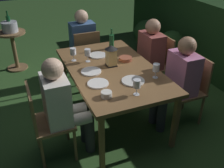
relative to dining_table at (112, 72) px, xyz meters
name	(u,v)px	position (x,y,z in m)	size (l,w,h in m)	color
ground_plane	(112,117)	(0.00, 0.00, -0.68)	(16.00, 16.00, 0.00)	#2D5123
dining_table	(112,72)	(0.00, 0.00, 0.00)	(1.68, 1.00, 0.73)	brown
chair_side_left_b	(46,120)	(0.38, -0.89, -0.20)	(0.42, 0.40, 0.87)	brown
person_in_cream	(63,104)	(0.38, -0.69, -0.04)	(0.38, 0.47, 1.15)	white
chair_side_right_a	(158,62)	(-0.38, 0.89, -0.20)	(0.42, 0.40, 0.87)	brown
person_in_rust	(147,55)	(-0.38, 0.69, -0.04)	(0.38, 0.47, 1.15)	#9E4C47
chair_head_near	(86,54)	(-1.09, 0.00, -0.20)	(0.40, 0.42, 0.87)	brown
person_in_blue	(82,41)	(-1.29, 0.00, -0.04)	(0.48, 0.38, 1.15)	#426699
chair_side_right_b	(189,86)	(0.38, 0.89, -0.20)	(0.42, 0.40, 0.87)	brown
person_in_pink	(178,79)	(0.38, 0.69, -0.04)	(0.38, 0.47, 1.15)	#C675A3
lantern_centerpiece	(111,54)	(-0.07, 0.02, 0.20)	(0.15, 0.15, 0.27)	black
green_bottle_on_table	(112,41)	(-0.58, 0.23, 0.16)	(0.07, 0.07, 0.29)	#1E5B2D
wine_glass_a	(73,52)	(-0.39, -0.37, 0.17)	(0.08, 0.08, 0.17)	silver
wine_glass_b	(88,53)	(-0.29, -0.21, 0.17)	(0.08, 0.08, 0.17)	silver
wine_glass_c	(137,84)	(0.64, 0.00, 0.17)	(0.08, 0.08, 0.17)	silver
wine_glass_d	(156,68)	(0.40, 0.36, 0.17)	(0.08, 0.08, 0.17)	silver
plate_a	(98,83)	(0.30, -0.29, 0.06)	(0.23, 0.23, 0.01)	white
plate_b	(98,55)	(-0.41, -0.03, 0.06)	(0.23, 0.23, 0.01)	silver
plate_c	(133,81)	(0.39, 0.09, 0.06)	(0.25, 0.25, 0.01)	silver
plate_d	(91,72)	(0.00, -0.26, 0.06)	(0.24, 0.24, 0.01)	white
bowl_olives	(106,94)	(0.57, -0.29, 0.08)	(0.11, 0.11, 0.06)	silver
bowl_bread	(126,59)	(-0.14, 0.24, 0.08)	(0.17, 0.17, 0.04)	#9E5138
side_table	(13,45)	(-2.03, -1.03, -0.23)	(0.48, 0.48, 0.69)	brown
ice_bucket	(10,26)	(-2.03, -1.03, 0.11)	(0.26, 0.26, 0.34)	#B2B7BF
potted_plant_by_hedge	(146,36)	(-1.68, 1.42, -0.28)	(0.50, 0.50, 0.71)	brown
potted_plant_corner	(171,49)	(-0.95, 1.51, -0.30)	(0.45, 0.45, 0.71)	brown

